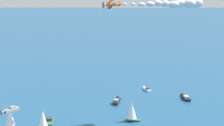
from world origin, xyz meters
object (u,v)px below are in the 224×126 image
at_px(motorboat_outer_ring_b, 9,110).
at_px(sailboat_outer_ring_c, 10,122).
at_px(sailboat_offshore, 132,112).
at_px(motorboat_outer_ring_a, 117,101).
at_px(motorboat_ahead, 185,97).
at_px(motorboat_outer_ring_d, 146,89).
at_px(motorboat_trailing, 49,123).
at_px(sailboat_outer_ring_f, 43,124).
at_px(biplane_lead, 111,5).

relative_size(motorboat_outer_ring_b, sailboat_outer_ring_c, 0.68).
height_order(sailboat_offshore, motorboat_outer_ring_a, sailboat_offshore).
bearing_deg(motorboat_ahead, motorboat_outer_ring_d, 38.83).
bearing_deg(motorboat_trailing, sailboat_outer_ring_f, 171.29).
height_order(motorboat_outer_ring_a, biplane_lead, biplane_lead).
bearing_deg(motorboat_outer_ring_b, sailboat_outer_ring_c, -173.21).
xyz_separation_m(sailboat_offshore, motorboat_outer_ring_b, (20.39, 50.10, -3.34)).
xyz_separation_m(motorboat_outer_ring_b, motorboat_outer_ring_d, (23.64, -67.53, -0.07)).
bearing_deg(biplane_lead, motorboat_outer_ring_b, 57.15).
distance_m(motorboat_ahead, motorboat_outer_ring_d, 23.29).
bearing_deg(motorboat_ahead, sailboat_outer_ring_f, 119.39).
xyz_separation_m(sailboat_outer_ring_c, sailboat_outer_ring_f, (-3.89, -11.76, -0.07)).
relative_size(motorboat_outer_ring_a, motorboat_outer_ring_d, 1.19).
relative_size(motorboat_outer_ring_a, motorboat_outer_ring_b, 1.17).
distance_m(motorboat_ahead, sailboat_outer_ring_c, 85.85).
height_order(motorboat_outer_ring_d, sailboat_outer_ring_f, sailboat_outer_ring_f).
relative_size(motorboat_outer_ring_d, biplane_lead, 1.05).
xyz_separation_m(sailboat_offshore, motorboat_outer_ring_a, (25.73, 1.63, -3.29)).
bearing_deg(sailboat_outer_ring_f, motorboat_trailing, -8.71).
bearing_deg(sailboat_offshore, motorboat_ahead, -51.05).
relative_size(sailboat_offshore, motorboat_outer_ring_a, 0.93).
height_order(motorboat_trailing, sailboat_outer_ring_f, sailboat_outer_ring_f).
relative_size(motorboat_trailing, sailboat_outer_ring_c, 0.95).
bearing_deg(motorboat_outer_ring_a, motorboat_outer_ring_b, 96.28).
bearing_deg(motorboat_outer_ring_a, motorboat_ahead, -89.72).
bearing_deg(motorboat_outer_ring_d, motorboat_outer_ring_b, 109.30).
height_order(motorboat_outer_ring_b, sailboat_outer_ring_c, sailboat_outer_ring_c).
bearing_deg(motorboat_outer_ring_a, motorboat_trailing, 128.62).
distance_m(motorboat_outer_ring_a, sailboat_outer_ring_f, 50.43).
xyz_separation_m(sailboat_offshore, sailboat_outer_ring_c, (-7.95, 46.73, 1.34)).
height_order(sailboat_offshore, motorboat_trailing, sailboat_offshore).
relative_size(motorboat_outer_ring_b, sailboat_outer_ring_f, 0.69).
bearing_deg(motorboat_trailing, motorboat_outer_ring_d, -49.31).
relative_size(motorboat_outer_ring_b, motorboat_outer_ring_d, 1.02).
distance_m(sailboat_outer_ring_f, biplane_lead, 49.22).
height_order(motorboat_ahead, motorboat_outer_ring_b, motorboat_ahead).
height_order(motorboat_outer_ring_a, motorboat_outer_ring_b, motorboat_outer_ring_a).
height_order(motorboat_ahead, motorboat_outer_ring_a, motorboat_outer_ring_a).
relative_size(motorboat_trailing, motorboat_outer_ring_d, 1.40).
height_order(sailboat_outer_ring_c, sailboat_outer_ring_f, sailboat_outer_ring_c).
height_order(motorboat_outer_ring_a, motorboat_outer_ring_d, motorboat_outer_ring_a).
relative_size(motorboat_ahead, motorboat_outer_ring_a, 0.98).
height_order(sailboat_outer_ring_c, motorboat_outer_ring_d, sailboat_outer_ring_c).
bearing_deg(sailboat_outer_ring_f, motorboat_outer_ring_d, -43.16).
distance_m(motorboat_trailing, sailboat_outer_ring_f, 13.37).
xyz_separation_m(motorboat_trailing, motorboat_outer_ring_a, (25.10, -31.42, -0.13)).
distance_m(sailboat_outer_ring_c, motorboat_outer_ring_d, 82.71).
bearing_deg(sailboat_offshore, sailboat_outer_ring_c, 99.66).
xyz_separation_m(motorboat_trailing, motorboat_ahead, (25.26, -65.09, -0.14)).
bearing_deg(sailboat_outer_ring_f, motorboat_outer_ring_b, 25.16).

